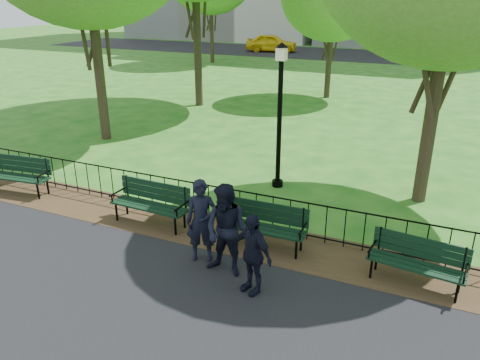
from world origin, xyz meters
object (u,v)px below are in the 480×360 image
at_px(park_bench_left_a, 152,199).
at_px(taxi, 272,43).
at_px(park_bench_left_b, 18,171).
at_px(lamppost, 280,112).
at_px(person_mid, 227,231).
at_px(person_right, 252,254).
at_px(person_left, 202,221).
at_px(park_bench_main, 249,218).
at_px(sedan_silver, 458,51).
at_px(park_bench_right_a, 418,257).

height_order(park_bench_left_a, taxi, taxi).
bearing_deg(park_bench_left_b, lamppost, 20.35).
bearing_deg(person_mid, person_right, -23.49).
height_order(person_left, person_mid, person_mid).
bearing_deg(lamppost, park_bench_left_a, -119.82).
xyz_separation_m(park_bench_main, person_left, (-0.61, -0.92, 0.22)).
bearing_deg(person_left, park_bench_left_b, 149.17).
bearing_deg(sedan_silver, taxi, 113.92).
height_order(lamppost, person_mid, lamppost).
xyz_separation_m(park_bench_left_a, park_bench_right_a, (5.81, -0.09, -0.06)).
relative_size(person_right, sedan_silver, 0.34).
xyz_separation_m(park_bench_left_a, taxi, (-9.50, 33.05, 0.18)).
xyz_separation_m(park_bench_left_a, person_left, (1.83, -0.95, 0.25)).
relative_size(park_bench_left_a, taxi, 0.41).
relative_size(park_bench_main, lamppost, 0.47).
bearing_deg(park_bench_left_a, park_bench_right_a, 0.76).
distance_m(person_right, taxi, 36.83).
relative_size(park_bench_left_a, person_mid, 1.05).
xyz_separation_m(park_bench_main, park_bench_left_b, (-6.74, 0.10, -0.03)).
distance_m(park_bench_main, park_bench_left_a, 2.44).
height_order(person_mid, sedan_silver, person_mid).
relative_size(person_left, person_right, 1.12).
height_order(park_bench_left_a, park_bench_right_a, park_bench_left_a).
bearing_deg(person_mid, sedan_silver, 87.88).
bearing_deg(sedan_silver, person_left, -165.36).
bearing_deg(person_left, park_bench_left_a, 131.21).
xyz_separation_m(park_bench_left_b, person_right, (7.45, -1.62, 0.16)).
xyz_separation_m(person_mid, person_right, (0.65, -0.33, -0.15)).
distance_m(park_bench_left_a, sedan_silver, 34.24).
bearing_deg(person_right, lamppost, 127.67).
xyz_separation_m(person_right, sedan_silver, (2.83, 35.25, -0.02)).
distance_m(park_bench_main, taxi, 35.17).
distance_m(person_mid, taxi, 36.30).
distance_m(park_bench_left_b, person_right, 7.63).
distance_m(person_left, person_right, 1.45).
bearing_deg(park_bench_right_a, taxi, 121.59).
xyz_separation_m(park_bench_left_a, person_right, (3.15, -1.54, 0.16)).
height_order(park_bench_main, person_left, person_left).
relative_size(park_bench_left_b, sedan_silver, 0.43).
distance_m(park_bench_left_b, taxi, 33.38).
distance_m(park_bench_main, person_left, 1.13).
relative_size(person_mid, person_right, 1.19).
bearing_deg(lamppost, person_mid, -82.24).
distance_m(person_left, sedan_silver, 34.91).
distance_m(park_bench_main, sedan_silver, 33.92).
distance_m(park_bench_left_a, person_mid, 2.80).
distance_m(park_bench_left_a, lamppost, 4.09).
bearing_deg(park_bench_right_a, lamppost, 146.03).
bearing_deg(park_bench_left_b, park_bench_right_a, -8.06).
bearing_deg(person_mid, park_bench_right_a, 22.31).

